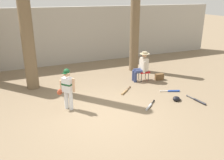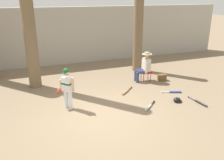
% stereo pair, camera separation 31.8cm
% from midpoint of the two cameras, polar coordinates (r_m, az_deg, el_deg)
% --- Properties ---
extents(ground_plane, '(60.00, 60.00, 0.00)m').
position_cam_midpoint_polar(ground_plane, '(6.96, -1.08, -8.88)').
color(ground_plane, '#7F6B51').
extents(concrete_back_wall, '(18.00, 0.36, 2.78)m').
position_cam_midpoint_polar(concrete_back_wall, '(12.15, -10.96, 10.29)').
color(concrete_back_wall, '#ADA89E').
rests_on(concrete_back_wall, ground).
extents(tree_near_player, '(0.76, 0.76, 6.39)m').
position_cam_midpoint_polar(tree_near_player, '(8.98, -18.70, 15.32)').
color(tree_near_player, brown).
rests_on(tree_near_player, ground).
extents(tree_behind_spectator, '(0.66, 0.66, 4.27)m').
position_cam_midpoint_polar(tree_behind_spectator, '(10.79, 7.15, 11.51)').
color(tree_behind_spectator, brown).
rests_on(tree_behind_spectator, ground).
extents(young_ballplayer, '(0.54, 0.49, 1.31)m').
position_cam_midpoint_polar(young_ballplayer, '(7.28, -9.62, -1.37)').
color(young_ballplayer, white).
rests_on(young_ballplayer, ground).
extents(folding_stool, '(0.45, 0.45, 0.41)m').
position_cam_midpoint_polar(folding_stool, '(9.75, 9.11, 1.82)').
color(folding_stool, red).
rests_on(folding_stool, ground).
extents(seated_spectator, '(0.67, 0.54, 1.20)m').
position_cam_midpoint_polar(seated_spectator, '(9.63, 8.66, 3.35)').
color(seated_spectator, navy).
rests_on(seated_spectator, ground).
extents(handbag_beside_stool, '(0.35, 0.19, 0.26)m').
position_cam_midpoint_polar(handbag_beside_stool, '(9.99, 12.82, 0.59)').
color(handbag_beside_stool, brown).
rests_on(handbag_beside_stool, ground).
extents(bat_wood_tan, '(0.64, 0.57, 0.07)m').
position_cam_midpoint_polar(bat_wood_tan, '(8.61, 4.47, -2.81)').
color(bat_wood_tan, tan).
rests_on(bat_wood_tan, ground).
extents(bat_aluminum_silver, '(0.62, 0.52, 0.07)m').
position_cam_midpoint_polar(bat_aluminum_silver, '(7.58, 10.07, -6.38)').
color(bat_aluminum_silver, '#B7BCC6').
rests_on(bat_aluminum_silver, ground).
extents(bat_black_composite, '(0.13, 0.82, 0.07)m').
position_cam_midpoint_polar(bat_black_composite, '(8.31, 21.30, -5.08)').
color(bat_black_composite, black).
rests_on(bat_black_composite, ground).
extents(bat_blue_youth, '(0.69, 0.32, 0.07)m').
position_cam_midpoint_polar(bat_blue_youth, '(8.89, 15.61, -2.79)').
color(bat_blue_youth, '#2347AD').
rests_on(bat_blue_youth, ground).
extents(batting_helmet_black, '(0.29, 0.22, 0.17)m').
position_cam_midpoint_polar(batting_helmet_black, '(8.17, 16.45, -4.64)').
color(batting_helmet_black, black).
rests_on(batting_helmet_black, ground).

